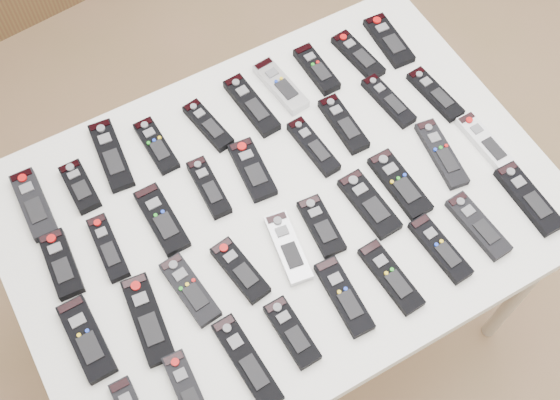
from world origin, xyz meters
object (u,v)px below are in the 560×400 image
remote_0 (34,204)px  remote_20 (148,319)px  remote_13 (209,187)px  remote_32 (292,332)px  remote_19 (87,339)px  remote_15 (313,147)px  remote_6 (281,86)px  remote_33 (344,296)px  remote_12 (162,219)px  remote_37 (529,198)px  remote_34 (391,277)px  remote_3 (156,146)px  remote_16 (343,124)px  remote_8 (358,56)px  remote_35 (440,249)px  remote_14 (252,170)px  remote_30 (189,394)px  remote_2 (111,155)px  remote_17 (388,101)px  remote_1 (80,187)px  remote_18 (435,94)px  remote_31 (247,361)px  remote_25 (369,204)px  table (280,216)px  remote_9 (389,40)px  remote_10 (61,264)px  remote_7 (317,69)px  remote_11 (108,248)px  remote_22 (240,270)px  remote_4 (208,125)px  remote_23 (288,248)px  remote_21 (190,290)px  remote_27 (441,154)px  remote_36 (478,226)px  remote_24 (321,226)px  remote_5 (252,105)px

remote_0 → remote_20: remote_0 is taller
remote_13 → remote_32: remote_13 is taller
remote_19 → remote_15: bearing=14.3°
remote_6 → remote_33: 0.58m
remote_12 → remote_37: size_ratio=0.94×
remote_34 → remote_37: bearing=-2.5°
remote_3 → remote_20: remote_20 is taller
remote_16 → remote_8: bearing=49.4°
remote_32 → remote_35: bearing=-1.0°
remote_14 → remote_30: size_ratio=0.92×
remote_2 → remote_17: remote_17 is taller
remote_1 → remote_8: size_ratio=0.81×
remote_18 → remote_30: (-0.87, -0.37, 0.00)m
remote_20 → remote_31: 0.23m
remote_25 → remote_32: size_ratio=1.13×
remote_2 → remote_8: (0.68, -0.03, 0.00)m
table → remote_13: remote_13 is taller
remote_9 → remote_18: 0.20m
remote_18 → remote_16: bearing=166.9°
table → remote_10: (-0.50, 0.10, 0.07)m
remote_13 → remote_7: bearing=26.1°
remote_8 → remote_6: bearing=170.6°
remote_11 → remote_18: size_ratio=0.96×
remote_17 → remote_30: 0.86m
remote_11 → remote_22: 0.30m
table → remote_3: bearing=123.0°
remote_14 → remote_15: remote_15 is taller
remote_0 → remote_35: size_ratio=1.07×
remote_32 → remote_4: bearing=79.8°
remote_16 → remote_32: 0.54m
remote_6 → remote_11: (-0.56, -0.20, -0.00)m
table → remote_3: remote_3 is taller
table → remote_37: remote_37 is taller
remote_6 → remote_7: 0.11m
remote_3 → remote_23: remote_23 is taller
remote_11 → remote_21: bearing=-54.2°
remote_18 → remote_25: remote_25 is taller
remote_27 → remote_36: bearing=-93.6°
remote_32 → remote_37: size_ratio=0.81×
remote_12 → remote_36: bearing=-31.9°
remote_10 → remote_36: remote_10 is taller
remote_1 → remote_3: size_ratio=0.84×
remote_11 → remote_34: bearing=-32.8°
remote_24 → remote_35: size_ratio=0.87×
remote_11 → remote_14: (0.38, 0.02, 0.00)m
remote_0 → remote_18: 1.01m
remote_5 → remote_32: (-0.21, -0.56, 0.00)m
remote_0 → remote_33: remote_0 is taller
remote_33 → table: bearing=94.0°
remote_14 → remote_35: same height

